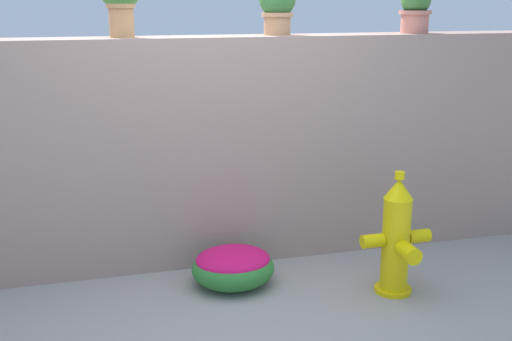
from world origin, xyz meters
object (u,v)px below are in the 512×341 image
object	(u,v)px
potted_plant_3	(277,1)
fire_hydrant	(397,239)
potted_plant_4	(416,5)
flower_bush_left	(233,266)

from	to	relation	value
potted_plant_3	fire_hydrant	size ratio (longest dim) A/B	0.46
potted_plant_3	fire_hydrant	world-z (taller)	potted_plant_3
potted_plant_3	fire_hydrant	distance (m)	1.94
potted_plant_4	flower_bush_left	xyz separation A→B (m)	(-1.61, -0.53, -1.79)
potted_plant_4	fire_hydrant	bearing A→B (deg)	-120.37
fire_hydrant	flower_bush_left	bearing A→B (deg)	158.87
potted_plant_3	fire_hydrant	xyz separation A→B (m)	(0.57, -0.97, -1.58)
potted_plant_3	fire_hydrant	bearing A→B (deg)	-59.48
potted_plant_4	flower_bush_left	bearing A→B (deg)	-161.70
potted_plant_4	fire_hydrant	size ratio (longest dim) A/B	0.43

